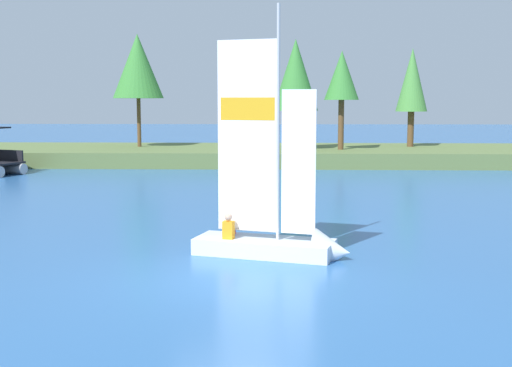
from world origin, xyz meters
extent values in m
plane|color=#2D609E|center=(0.00, 0.00, 0.00)|extent=(200.00, 200.00, 0.00)
cube|color=#5B703D|center=(0.00, 29.09, 0.47)|extent=(80.00, 10.01, 0.94)
cylinder|color=brown|center=(-8.18, 29.82, 2.56)|extent=(0.26, 0.26, 3.24)
cone|color=#387F33|center=(-8.18, 29.82, 6.30)|extent=(3.37, 3.37, 4.24)
cylinder|color=brown|center=(2.26, 27.87, 2.17)|extent=(0.31, 0.31, 2.45)
cone|color=#387F33|center=(2.26, 27.87, 5.64)|extent=(2.87, 2.87, 4.49)
cylinder|color=brown|center=(5.14, 27.54, 2.51)|extent=(0.36, 0.36, 3.13)
cone|color=#387F33|center=(5.14, 27.54, 5.60)|extent=(2.18, 2.18, 3.05)
cylinder|color=brown|center=(10.10, 30.43, 2.13)|extent=(0.42, 0.42, 2.36)
cone|color=#47893D|center=(10.10, 30.43, 5.40)|extent=(2.09, 2.09, 4.19)
cube|color=silver|center=(0.78, 2.63, 0.21)|extent=(3.83, 2.22, 0.42)
cone|color=silver|center=(2.52, 2.13, 0.21)|extent=(1.19, 1.35, 1.14)
cylinder|color=#B7B7BC|center=(1.13, 2.53, 3.42)|extent=(0.08, 0.08, 6.00)
cube|color=white|center=(0.34, 2.75, 3.11)|extent=(1.58, 0.48, 4.88)
cube|color=orange|center=(0.34, 2.75, 3.80)|extent=(1.42, 0.44, 0.59)
cube|color=white|center=(1.65, 2.38, 2.46)|extent=(0.87, 0.28, 3.67)
cylinder|color=#B7B7BC|center=(0.34, 2.75, 0.64)|extent=(1.59, 0.51, 0.06)
cube|color=orange|center=(-0.16, 2.61, 0.66)|extent=(0.32, 0.27, 0.47)
sphere|color=tan|center=(-0.16, 2.61, 1.00)|extent=(0.20, 0.20, 0.20)
cube|color=red|center=(-0.17, 3.19, 0.66)|extent=(0.32, 0.27, 0.47)
sphere|color=tan|center=(-0.17, 3.19, 1.00)|extent=(0.20, 0.20, 0.20)
camera|label=1|loc=(1.10, -14.21, 4.00)|focal=46.12mm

